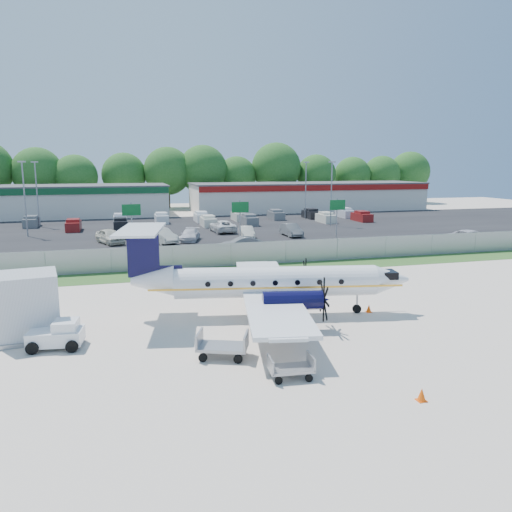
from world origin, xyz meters
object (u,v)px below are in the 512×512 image
object	(u,v)px
baggage_cart_far	(223,346)
service_container	(29,308)
baggage_cart_near	(291,368)
pushback_tug	(58,335)
aircraft	(270,282)

from	to	relation	value
baggage_cart_far	service_container	distance (m)	10.40
baggage_cart_near	baggage_cart_far	distance (m)	3.72
pushback_tug	baggage_cart_near	size ratio (longest dim) A/B	1.39
aircraft	baggage_cart_far	distance (m)	7.03
baggage_cart_near	service_container	bearing A→B (deg)	143.43
baggage_cart_near	pushback_tug	bearing A→B (deg)	146.66
aircraft	service_container	bearing A→B (deg)	-178.63
baggage_cart_near	baggage_cart_far	xyz separation A→B (m)	(-2.25, 2.95, 0.11)
pushback_tug	baggage_cart_near	distance (m)	11.52
baggage_cart_near	service_container	world-z (taller)	service_container
aircraft	baggage_cart_far	bearing A→B (deg)	-125.20
aircraft	service_container	distance (m)	12.86
baggage_cart_near	service_container	distance (m)	13.92
pushback_tug	service_container	size ratio (longest dim) A/B	0.77
baggage_cart_near	service_container	size ratio (longest dim) A/B	0.56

